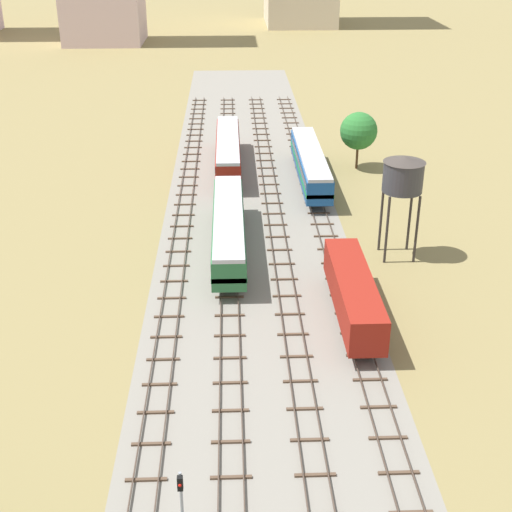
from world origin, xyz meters
TOP-DOWN VIEW (x-y plane):
  - ground_plane at (0.00, 56.00)m, footprint 480.00×480.00m
  - ballast_bed at (0.00, 56.00)m, footprint 18.49×176.00m
  - track_far_left at (-7.24, 57.00)m, footprint 2.40×126.00m
  - track_left at (-2.41, 57.00)m, footprint 2.40×126.00m
  - track_centre_left at (2.41, 57.00)m, footprint 2.40×126.00m
  - track_centre at (7.24, 57.00)m, footprint 2.40×126.00m
  - freight_boxcar_centre_nearest at (7.25, 45.60)m, footprint 2.87×14.00m
  - diesel_railcar_left_near at (-2.41, 58.36)m, footprint 2.96×20.50m
  - diesel_railcar_centre_mid at (7.24, 76.79)m, footprint 2.96×20.50m
  - diesel_railcar_left_midfar at (-2.41, 82.51)m, footprint 2.96×20.50m
  - water_tower at (13.26, 56.98)m, footprint 3.80×3.80m
  - signal_post_near at (-4.83, 23.78)m, footprint 0.28×0.47m
  - lineside_tree_3 at (13.74, 82.16)m, footprint 4.61×4.61m

SIDE VIEW (x-z plane):
  - ground_plane at x=0.00m, z-range 0.00..0.00m
  - ballast_bed at x=0.00m, z-range 0.00..0.01m
  - track_far_left at x=-7.24m, z-range -0.01..0.28m
  - track_left at x=-2.41m, z-range -0.01..0.28m
  - track_centre_left at x=2.41m, z-range -0.01..0.28m
  - track_centre at x=7.24m, z-range -0.01..0.28m
  - freight_boxcar_centre_nearest at x=7.25m, z-range 0.65..4.25m
  - diesel_railcar_left_near at x=-2.41m, z-range 0.70..4.50m
  - diesel_railcar_centre_mid at x=7.24m, z-range 0.70..4.50m
  - diesel_railcar_left_midfar at x=-2.41m, z-range 0.70..4.50m
  - signal_post_near at x=-4.83m, z-range 0.69..5.54m
  - lineside_tree_3 at x=13.74m, z-range 1.26..8.40m
  - water_tower at x=13.26m, z-range 3.09..12.82m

